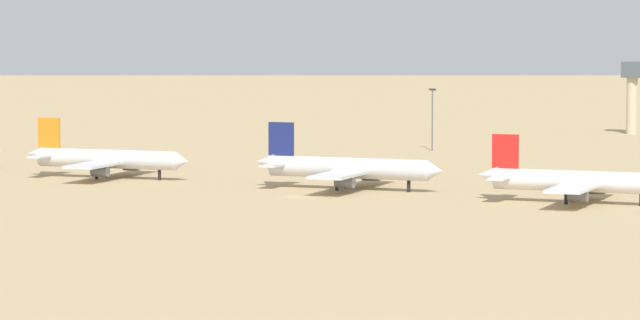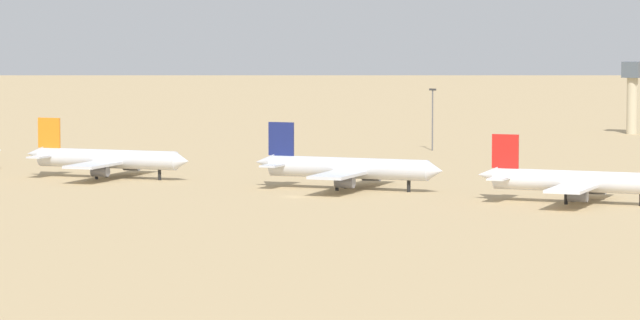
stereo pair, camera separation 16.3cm
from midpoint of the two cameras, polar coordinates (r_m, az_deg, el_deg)
name	(u,v)px [view 1 (the left image)]	position (r m, az deg, el deg)	size (l,w,h in m)	color
ground	(295,197)	(345.83, -0.81, -1.17)	(4000.00, 4000.00, 0.00)	tan
parked_jet_orange_2	(106,159)	(386.30, -6.81, 0.03)	(38.39, 32.64, 12.69)	silver
parked_jet_navy_3	(347,168)	(359.31, 0.84, -0.26)	(40.00, 33.93, 13.21)	silver
parked_jet_red_4	(575,181)	(337.03, 8.07, -0.67)	(37.94, 32.15, 12.53)	white
control_tower	(632,90)	(529.65, 9.85, 2.19)	(5.20, 5.20, 21.03)	#C6B793
light_pole_mid	(432,115)	(460.97, 3.57, 1.44)	(1.80, 0.50, 15.89)	#59595E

